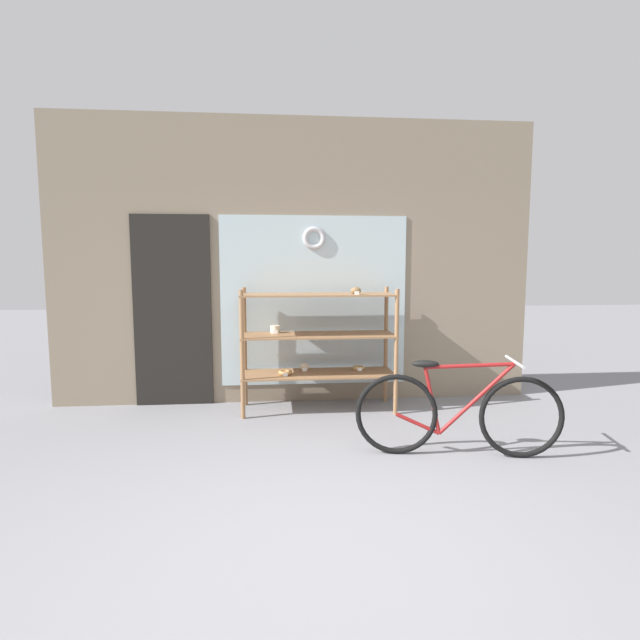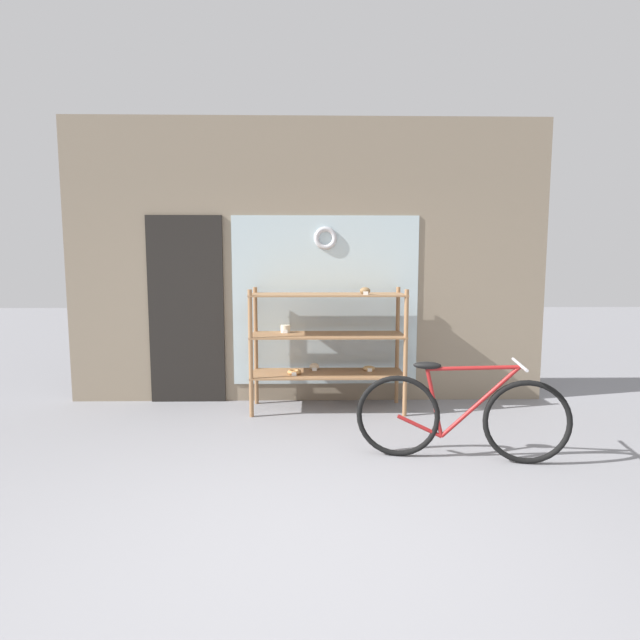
% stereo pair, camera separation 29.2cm
% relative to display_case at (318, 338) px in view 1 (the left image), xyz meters
% --- Properties ---
extents(ground_plane, '(30.00, 30.00, 0.00)m').
position_rel_display_case_xyz_m(ground_plane, '(-0.21, -2.64, -0.78)').
color(ground_plane, gray).
extents(storefront_facade, '(5.39, 0.13, 3.17)m').
position_rel_display_case_xyz_m(storefront_facade, '(-0.25, 0.40, 0.76)').
color(storefront_facade, gray).
rests_on(storefront_facade, ground_plane).
extents(display_case, '(1.62, 0.53, 1.33)m').
position_rel_display_case_xyz_m(display_case, '(0.00, 0.00, 0.00)').
color(display_case, '#8E6642').
rests_on(display_case, ground_plane).
extents(bicycle, '(1.66, 0.47, 0.81)m').
position_rel_display_case_xyz_m(bicycle, '(1.02, -1.41, -0.42)').
color(bicycle, black).
rests_on(bicycle, ground_plane).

